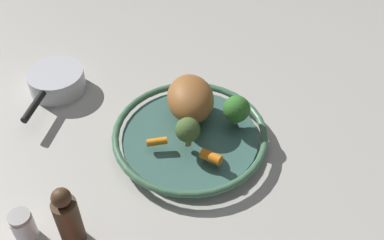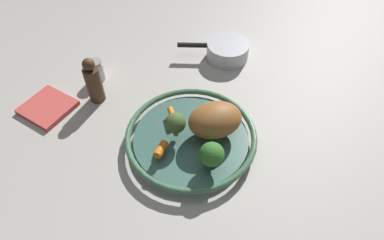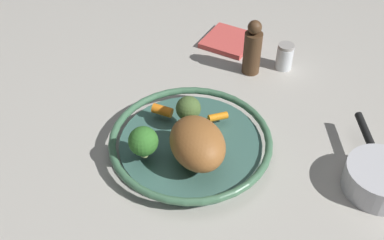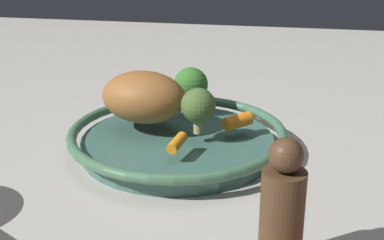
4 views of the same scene
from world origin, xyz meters
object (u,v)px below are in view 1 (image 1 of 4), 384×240
serving_bowl (190,137)px  pepper_mill (68,218)px  salt_shaker (24,227)px  saucepan (56,81)px  baby_carrot_near_rim (211,157)px  baby_carrot_center (157,142)px  broccoli_floret_edge (236,108)px  broccoli_floret_small (188,130)px  roast_chicken_piece (190,99)px

serving_bowl → pepper_mill: pepper_mill is taller
salt_shaker → saucepan: bearing=-12.7°
serving_bowl → baby_carrot_near_rim: 0.10m
baby_carrot_near_rim → baby_carrot_center: bearing=51.9°
baby_carrot_center → baby_carrot_near_rim: 0.12m
pepper_mill → broccoli_floret_edge: bearing=-65.4°
baby_carrot_center → broccoli_floret_small: (-0.02, -0.06, 0.03)m
broccoli_floret_small → saucepan: 0.40m
baby_carrot_near_rim → broccoli_floret_edge: broccoli_floret_edge is taller
baby_carrot_center → saucepan: bearing=33.4°
broccoli_floret_edge → saucepan: broccoli_floret_edge is taller
pepper_mill → saucepan: size_ratio=0.68×
baby_carrot_center → salt_shaker: 0.30m
broccoli_floret_edge → broccoli_floret_small: (-0.04, 0.12, 0.00)m
roast_chicken_piece → broccoli_floret_small: (-0.09, 0.03, 0.00)m
baby_carrot_near_rim → broccoli_floret_small: bearing=30.7°
baby_carrot_near_rim → pepper_mill: (-0.08, 0.29, 0.02)m
roast_chicken_piece → baby_carrot_center: 0.12m
broccoli_floret_edge → pepper_mill: (-0.17, 0.38, -0.01)m
baby_carrot_near_rim → pepper_mill: pepper_mill is taller
baby_carrot_center → pepper_mill: (-0.15, 0.20, 0.02)m
broccoli_floret_edge → pepper_mill: bearing=114.6°
baby_carrot_center → baby_carrot_near_rim: bearing=-128.1°
baby_carrot_near_rim → broccoli_floret_edge: 0.13m
saucepan → broccoli_floret_small: bearing=-140.6°
pepper_mill → baby_carrot_near_rim: bearing=-75.2°
salt_shaker → pepper_mill: 0.09m
broccoli_floret_small → salt_shaker: (-0.10, 0.34, -0.05)m
baby_carrot_center → broccoli_floret_small: bearing=-106.9°
baby_carrot_center → salt_shaker: salt_shaker is taller
pepper_mill → saucepan: (0.44, -0.01, -0.04)m
broccoli_floret_edge → salt_shaker: broccoli_floret_edge is taller
salt_shaker → pepper_mill: pepper_mill is taller
roast_chicken_piece → baby_carrot_near_rim: bearing=180.0°
baby_carrot_center → saucepan: baby_carrot_center is taller
roast_chicken_piece → salt_shaker: bearing=117.8°
broccoli_floret_edge → roast_chicken_piece: bearing=58.3°
serving_bowl → baby_carrot_near_rim: (-0.09, -0.02, 0.03)m
roast_chicken_piece → saucepan: (0.21, 0.28, -0.05)m
saucepan → baby_carrot_center: bearing=-146.6°
serving_bowl → saucepan: bearing=44.6°
baby_carrot_near_rim → broccoli_floret_small: size_ratio=0.63×
serving_bowl → broccoli_floret_edge: broccoli_floret_edge is taller
baby_carrot_near_rim → pepper_mill: size_ratio=0.30×
serving_bowl → broccoli_floret_small: size_ratio=4.87×
baby_carrot_center → baby_carrot_near_rim: (-0.07, -0.09, 0.00)m
broccoli_floret_edge → salt_shaker: bearing=107.3°
saucepan → roast_chicken_piece: bearing=-126.6°
baby_carrot_near_rim → salt_shaker: 0.38m
pepper_mill → serving_bowl: bearing=-58.4°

